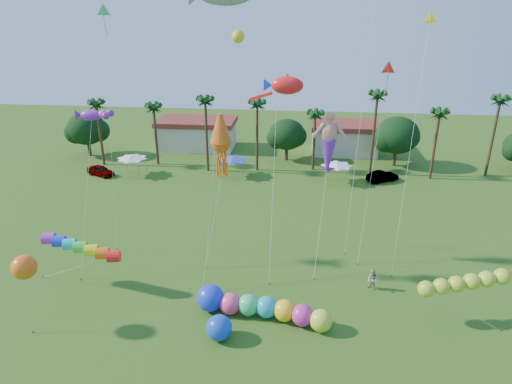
# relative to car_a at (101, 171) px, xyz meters

# --- Properties ---
(ground) EXTENTS (160.00, 160.00, 0.00)m
(ground) POSITION_rel_car_a_xyz_m (24.49, -35.41, -0.72)
(ground) COLOR #285116
(ground) RESTS_ON ground
(tree_line) EXTENTS (69.46, 8.91, 11.00)m
(tree_line) POSITION_rel_car_a_xyz_m (28.05, 8.59, 3.56)
(tree_line) COLOR #3A2819
(tree_line) RESTS_ON ground
(buildings_row) EXTENTS (35.00, 7.00, 4.00)m
(buildings_row) POSITION_rel_car_a_xyz_m (21.39, 14.59, 1.28)
(buildings_row) COLOR beige
(buildings_row) RESTS_ON ground
(tent_row) EXTENTS (31.00, 4.00, 0.60)m
(tent_row) POSITION_rel_car_a_xyz_m (18.49, 0.93, 2.03)
(tent_row) COLOR white
(tent_row) RESTS_ON ground
(car_a) EXTENTS (4.53, 3.25, 1.43)m
(car_a) POSITION_rel_car_a_xyz_m (0.00, 0.00, 0.00)
(car_a) COLOR #4C4C54
(car_a) RESTS_ON ground
(car_b) EXTENTS (4.57, 3.49, 1.44)m
(car_b) POSITION_rel_car_a_xyz_m (38.77, 1.75, 0.01)
(car_b) COLOR #4C4C54
(car_b) RESTS_ON ground
(spectator_b) EXTENTS (1.11, 1.14, 1.86)m
(spectator_b) POSITION_rel_car_a_xyz_m (34.11, -24.11, 0.21)
(spectator_b) COLOR #A89E8C
(spectator_b) RESTS_ON ground
(caterpillar_inflatable) EXTENTS (10.58, 3.66, 2.16)m
(caterpillar_inflatable) POSITION_rel_car_a_xyz_m (24.98, -28.70, 0.19)
(caterpillar_inflatable) COLOR #FC427C
(caterpillar_inflatable) RESTS_ON ground
(blue_ball) EXTENTS (1.88, 1.88, 1.88)m
(blue_ball) POSITION_rel_car_a_xyz_m (22.48, -31.42, 0.22)
(blue_ball) COLOR blue
(blue_ball) RESTS_ON ground
(rainbow_tube) EXTENTS (9.30, 1.98, 3.91)m
(rainbow_tube) POSITION_rel_car_a_xyz_m (11.33, -26.70, 2.70)
(rainbow_tube) COLOR red
(rainbow_tube) RESTS_ON ground
(green_worm) EXTENTS (8.97, 3.24, 3.65)m
(green_worm) POSITION_rel_car_a_xyz_m (37.29, -27.97, 2.20)
(green_worm) COLOR #AACD2D
(green_worm) RESTS_ON ground
(orange_ball_kite) EXTENTS (2.30, 2.30, 5.96)m
(orange_ball_kite) POSITION_rel_car_a_xyz_m (8.69, -31.48, 4.36)
(orange_ball_kite) COLOR orange
(orange_ball_kite) RESTS_ON ground
(merman_kite) EXTENTS (2.64, 5.82, 13.26)m
(merman_kite) POSITION_rel_car_a_xyz_m (30.14, -18.42, 9.91)
(merman_kite) COLOR tan
(merman_kite) RESTS_ON ground
(fish_kite) EXTENTS (4.24, 6.96, 16.74)m
(fish_kite) POSITION_rel_car_a_xyz_m (26.39, -18.30, 15.16)
(fish_kite) COLOR red
(fish_kite) RESTS_ON ground
(squid_kite) EXTENTS (2.56, 4.76, 14.36)m
(squid_kite) POSITION_rel_car_a_xyz_m (21.33, -22.35, 11.14)
(squid_kite) COLOR #DF5812
(squid_kite) RESTS_ON ground
(lobster_kite) EXTENTS (3.67, 6.27, 14.09)m
(lobster_kite) POSITION_rel_car_a_xyz_m (9.78, -20.48, 12.73)
(lobster_kite) COLOR purple
(lobster_kite) RESTS_ON ground
(delta_kite_red) EXTENTS (2.48, 5.10, 17.66)m
(delta_kite_red) POSITION_rel_car_a_xyz_m (35.04, -15.40, 16.07)
(delta_kite_red) COLOR red
(delta_kite_red) RESTS_ON ground
(delta_kite_yellow) EXTENTS (2.11, 4.90, 21.74)m
(delta_kite_yellow) POSITION_rel_car_a_xyz_m (37.51, -17.45, 20.02)
(delta_kite_yellow) COLOR yellow
(delta_kite_yellow) RESTS_ON ground
(delta_kite_green) EXTENTS (1.33, 3.62, 22.29)m
(delta_kite_green) POSITION_rel_car_a_xyz_m (10.31, -16.60, 20.58)
(delta_kite_green) COLOR #32D66B
(delta_kite_green) RESTS_ON ground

